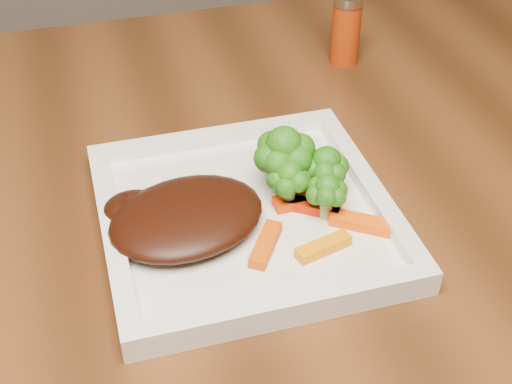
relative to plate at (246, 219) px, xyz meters
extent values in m
cube|color=white|center=(0.00, 0.00, 0.00)|extent=(0.27, 0.27, 0.01)
ellipsoid|color=black|center=(-0.06, -0.01, 0.02)|extent=(0.17, 0.15, 0.03)
cube|color=orange|center=(0.05, -0.07, 0.01)|extent=(0.05, 0.03, 0.01)
cube|color=#FF5504|center=(0.10, -0.05, 0.01)|extent=(0.06, 0.05, 0.01)
cube|color=#DD4B03|center=(0.00, -0.05, 0.01)|extent=(0.04, 0.06, 0.01)
cube|color=#CE5F03|center=(0.10, 0.04, 0.01)|extent=(0.05, 0.03, 0.01)
cube|color=red|center=(0.06, -0.01, 0.01)|extent=(0.05, 0.04, 0.01)
cube|color=#F73A04|center=(0.06, 0.00, 0.01)|extent=(0.06, 0.02, 0.01)
cylinder|color=#A12F08|center=(0.21, 0.28, 0.04)|extent=(0.05, 0.05, 0.09)
camera|label=1|loc=(-0.13, -0.50, 0.45)|focal=50.00mm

